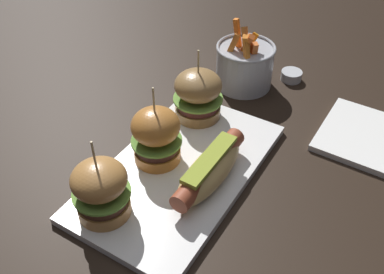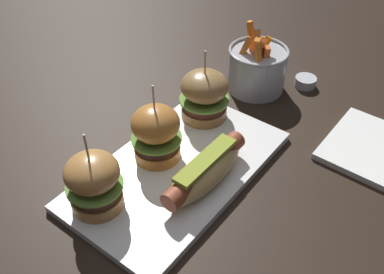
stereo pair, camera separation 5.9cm
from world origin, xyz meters
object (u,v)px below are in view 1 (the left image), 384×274
slider_left (101,189)px  slider_right (198,94)px  slider_center (156,136)px  sauce_ramekin (291,75)px  platter_main (180,171)px  fries_bucket (244,65)px  side_plate (369,138)px  hot_dog (210,168)px

slider_left → slider_right: 0.28m
slider_center → slider_right: 0.14m
sauce_ramekin → platter_main: bearing=171.9°
platter_main → slider_left: (-0.14, 0.05, 0.06)m
slider_center → fries_bucket: bearing=-3.1°
slider_left → sauce_ramekin: (0.51, -0.10, -0.05)m
slider_left → fries_bucket: (0.44, -0.02, -0.01)m
slider_left → slider_center: bearing=-0.6°
platter_main → slider_left: size_ratio=2.74×
slider_center → slider_right: size_ratio=1.03×
slider_left → fries_bucket: size_ratio=0.96×
side_plate → slider_right: bearing=110.8°
slider_right → sauce_ramekin: slider_right is taller
platter_main → side_plate: 0.36m
fries_bucket → side_plate: fries_bucket is taller
platter_main → slider_left: 0.16m
slider_center → side_plate: 0.40m
slider_left → slider_center: slider_center is taller
slider_right → sauce_ramekin: 0.26m
hot_dog → fries_bucket: bearing=16.0°
fries_bucket → sauce_ramekin: (0.07, -0.08, -0.04)m
slider_left → fries_bucket: slider_left is taller
hot_dog → platter_main: bearing=92.4°
slider_center → slider_right: slider_center is taller
fries_bucket → hot_dog: bearing=-164.0°
sauce_ramekin → side_plate: size_ratio=0.26×
platter_main → fries_bucket: bearing=5.6°
slider_center → fries_bucket: size_ratio=0.99×
slider_right → sauce_ramekin: bearing=-23.6°
side_plate → fries_bucket: bearing=80.6°
hot_dog → fries_bucket: size_ratio=1.25×
platter_main → hot_dog: size_ratio=2.09×
platter_main → sauce_ramekin: size_ratio=8.44×
hot_dog → slider_right: size_ratio=1.30×
hot_dog → sauce_ramekin: 0.37m
slider_right → slider_center: bearing=-178.9°
slider_left → slider_center: (0.14, -0.00, 0.00)m
slider_left → sauce_ramekin: 0.53m
hot_dog → slider_right: bearing=37.2°
sauce_ramekin → slider_center: bearing=165.2°
fries_bucket → sauce_ramekin: size_ratio=3.21×
hot_dog → slider_left: 0.18m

